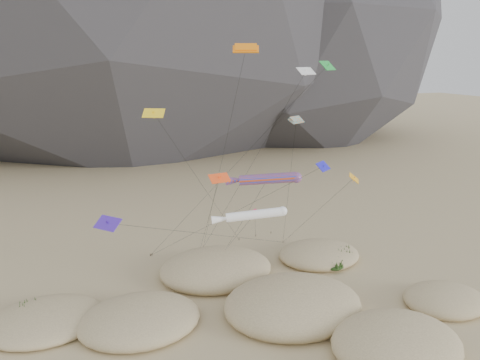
# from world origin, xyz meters

# --- Properties ---
(ground) EXTENTS (500.00, 500.00, 0.00)m
(ground) POSITION_xyz_m (0.00, 0.00, 0.00)
(ground) COLOR #CCB789
(ground) RESTS_ON ground
(dunes) EXTENTS (50.34, 35.43, 4.09)m
(dunes) POSITION_xyz_m (-1.91, 3.57, 0.73)
(dunes) COLOR #CCB789
(dunes) RESTS_ON ground
(dune_grass) EXTENTS (44.46, 30.62, 1.51)m
(dune_grass) POSITION_xyz_m (-0.54, 4.06, 0.84)
(dune_grass) COLOR black
(dune_grass) RESTS_ON ground
(kite_stakes) EXTENTS (18.73, 4.65, 0.30)m
(kite_stakes) POSITION_xyz_m (1.61, 23.87, 0.15)
(kite_stakes) COLOR #3F2D1E
(kite_stakes) RESTS_ON ground
(rainbow_tube_kite) EXTENTS (7.47, 15.92, 14.06)m
(rainbow_tube_kite) POSITION_xyz_m (2.07, 9.70, 13.14)
(rainbow_tube_kite) COLOR #E14E17
(rainbow_tube_kite) RESTS_ON ground
(white_tube_kite) EXTENTS (7.41, 15.94, 11.56)m
(white_tube_kite) POSITION_xyz_m (-1.18, 5.48, 10.82)
(white_tube_kite) COLOR white
(white_tube_kite) RESTS_ON ground
(orange_parafoil) EXTENTS (2.83, 15.52, 27.09)m
(orange_parafoil) POSITION_xyz_m (0.34, 11.27, 26.26)
(orange_parafoil) COLOR orange
(orange_parafoil) RESTS_ON ground
(multi_parafoil) EXTENTS (4.04, 9.43, 19.05)m
(multi_parafoil) POSITION_xyz_m (7.96, 14.40, 18.39)
(multi_parafoil) COLOR orange
(multi_parafoil) RESTS_ON ground
(delta_kites) EXTENTS (29.35, 20.94, 25.26)m
(delta_kites) POSITION_xyz_m (1.40, 10.83, 16.26)
(delta_kites) COLOR #E41545
(delta_kites) RESTS_ON ground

